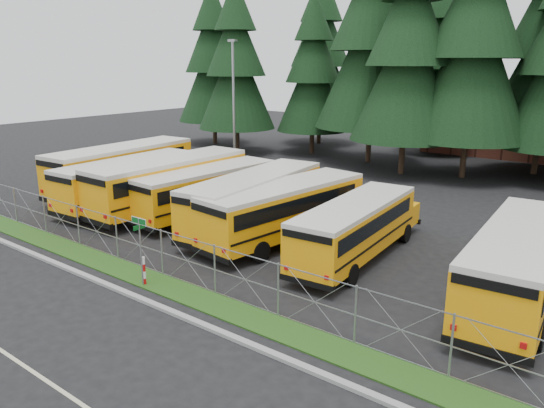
# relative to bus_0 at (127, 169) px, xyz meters

# --- Properties ---
(ground) EXTENTS (120.00, 120.00, 0.00)m
(ground) POSITION_rel_bus_0_xyz_m (13.77, -7.06, -1.60)
(ground) COLOR black
(ground) RESTS_ON ground
(curb) EXTENTS (50.00, 0.25, 0.12)m
(curb) POSITION_rel_bus_0_xyz_m (13.77, -10.16, -1.54)
(curb) COLOR gray
(curb) RESTS_ON ground
(grass_verge) EXTENTS (50.00, 1.40, 0.06)m
(grass_verge) POSITION_rel_bus_0_xyz_m (13.77, -8.76, -1.57)
(grass_verge) COLOR #1F3F12
(grass_verge) RESTS_ON ground
(road_lane_line) EXTENTS (50.00, 0.12, 0.01)m
(road_lane_line) POSITION_rel_bus_0_xyz_m (13.77, -15.06, -1.60)
(road_lane_line) COLOR beige
(road_lane_line) RESTS_ON ground
(chainlink_fence) EXTENTS (44.00, 0.10, 2.00)m
(chainlink_fence) POSITION_rel_bus_0_xyz_m (13.77, -8.06, -0.60)
(chainlink_fence) COLOR gray
(chainlink_fence) RESTS_ON ground
(bus_0) EXTENTS (3.66, 12.40, 3.21)m
(bus_0) POSITION_rel_bus_0_xyz_m (0.00, 0.00, 0.00)
(bus_0) COLOR #FE9E08
(bus_0) RESTS_ON ground
(bus_1) EXTENTS (3.22, 11.15, 2.89)m
(bus_1) POSITION_rel_bus_0_xyz_m (2.94, -1.76, -0.16)
(bus_1) COLOR #FE9E08
(bus_1) RESTS_ON ground
(bus_2) EXTENTS (2.95, 12.08, 3.16)m
(bus_2) POSITION_rel_bus_0_xyz_m (5.79, -0.99, -0.02)
(bus_2) COLOR #FE9E08
(bus_2) RESTS_ON ground
(bus_3) EXTENTS (3.17, 10.79, 2.79)m
(bus_3) POSITION_rel_bus_0_xyz_m (8.23, -0.48, -0.21)
(bus_3) COLOR #FE9E08
(bus_3) RESTS_ON ground
(bus_4) EXTENTS (3.83, 11.59, 2.98)m
(bus_4) POSITION_rel_bus_0_xyz_m (11.94, -0.79, -0.11)
(bus_4) COLOR #FE9E08
(bus_4) RESTS_ON ground
(bus_5) EXTENTS (3.83, 11.23, 2.89)m
(bus_5) POSITION_rel_bus_0_xyz_m (14.25, -1.18, -0.16)
(bus_5) COLOR #FE9E08
(bus_5) RESTS_ON ground
(bus_6) EXTENTS (3.21, 10.30, 2.66)m
(bus_6) POSITION_rel_bus_0_xyz_m (18.13, -1.36, -0.28)
(bus_6) COLOR #FE9E08
(bus_6) RESTS_ON ground
(bus_east) EXTENTS (3.55, 11.29, 2.91)m
(bus_east) POSITION_rel_bus_0_xyz_m (24.94, -1.78, -0.15)
(bus_east) COLOR #FE9E08
(bus_east) RESTS_ON ground
(street_sign) EXTENTS (0.84, 0.55, 2.81)m
(street_sign) POSITION_rel_bus_0_xyz_m (12.96, -9.26, 0.43)
(street_sign) COLOR gray
(street_sign) RESTS_ON ground
(striped_bollard) EXTENTS (0.11, 0.11, 1.20)m
(striped_bollard) POSITION_rel_bus_0_xyz_m (12.99, -9.18, -1.00)
(striped_bollard) COLOR #B20C0C
(striped_bollard) RESTS_ON ground
(light_standard) EXTENTS (0.70, 0.35, 10.14)m
(light_standard) POSITION_rel_bus_0_xyz_m (0.83, 9.77, 3.90)
(light_standard) COLOR gray
(light_standard) RESTS_ON ground
(conifer_0) EXTENTS (7.41, 7.41, 16.38)m
(conifer_0) POSITION_rel_bus_0_xyz_m (-10.74, 19.54, 6.58)
(conifer_0) COLOR black
(conifer_0) RESTS_ON ground
(conifer_1) EXTENTS (7.21, 7.21, 15.95)m
(conifer_1) POSITION_rel_bus_0_xyz_m (-4.93, 16.59, 6.37)
(conifer_1) COLOR black
(conifer_1) RESTS_ON ground
(conifer_2) EXTENTS (6.65, 6.65, 14.70)m
(conifer_2) POSITION_rel_bus_0_xyz_m (0.97, 20.63, 5.75)
(conifer_2) COLOR black
(conifer_2) RESTS_ON ground
(conifer_3) EXTENTS (9.39, 9.39, 20.77)m
(conifer_3) POSITION_rel_bus_0_xyz_m (7.38, 19.90, 8.78)
(conifer_3) COLOR black
(conifer_3) RESTS_ON ground
(conifer_4) EXTENTS (8.22, 8.22, 18.17)m
(conifer_4) POSITION_rel_bus_0_xyz_m (11.78, 17.05, 7.48)
(conifer_4) COLOR black
(conifer_4) RESTS_ON ground
(conifer_5) EXTENTS (8.77, 8.77, 19.40)m
(conifer_5) POSITION_rel_bus_0_xyz_m (16.04, 18.63, 8.10)
(conifer_5) COLOR black
(conifer_5) RESTS_ON ground
(conifer_10) EXTENTS (7.97, 7.97, 17.63)m
(conifer_10) POSITION_rel_bus_0_xyz_m (-1.89, 26.26, 7.21)
(conifer_10) COLOR black
(conifer_10) RESTS_ON ground
(conifer_11) EXTENTS (7.84, 7.84, 17.34)m
(conifer_11) POSITION_rel_bus_0_xyz_m (10.15, 28.43, 7.07)
(conifer_11) COLOR black
(conifer_11) RESTS_ON ground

